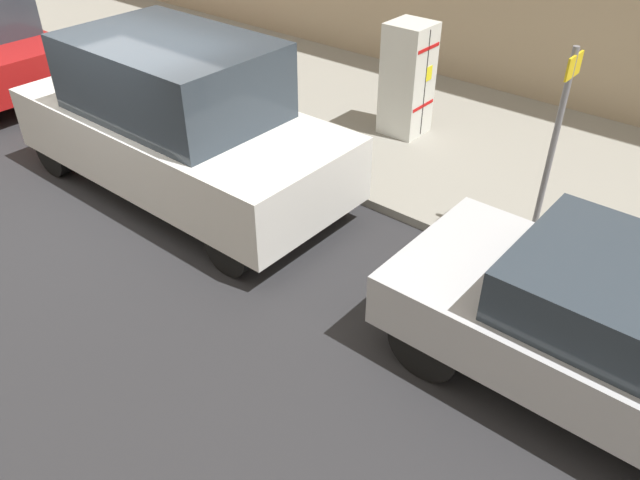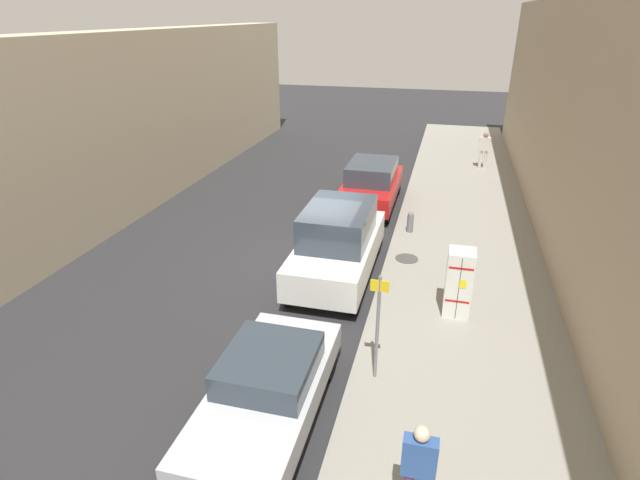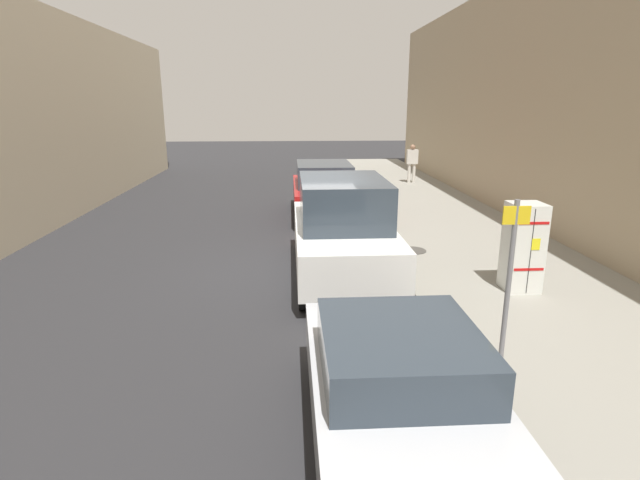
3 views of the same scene
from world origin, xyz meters
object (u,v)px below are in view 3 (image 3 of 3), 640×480
Objects in this scene: fire_hydrant at (391,217)px; pedestrian_walking_far at (412,161)px; discarded_refrigerator at (523,247)px; parked_sedan_silver at (402,396)px; parked_suv_red at (324,189)px; parked_van_white at (343,229)px; street_sign_post at (509,276)px.

fire_hydrant is 0.42× the size of pedestrian_walking_far.
discarded_refrigerator is 0.40× the size of parked_sedan_silver.
discarded_refrigerator reaches higher than fire_hydrant.
parked_suv_red is (1.78, -2.56, 0.42)m from fire_hydrant.
discarded_refrigerator is 0.36× the size of parked_van_white.
parked_van_white is at bearing -78.33° from pedestrian_walking_far.
pedestrian_walking_far reaches higher than fire_hydrant.
parked_suv_red reaches higher than fire_hydrant.
pedestrian_walking_far is (-1.11, -13.62, 0.15)m from discarded_refrigerator.
parked_van_white is 1.11× the size of parked_sedan_silver.
discarded_refrigerator is at bearing -126.71° from parked_sedan_silver.
pedestrian_walking_far is (-2.70, -16.53, -0.32)m from street_sign_post.
parked_suv_red is (3.36, -7.44, -0.07)m from discarded_refrigerator.
parked_van_white is (1.77, -4.31, -0.40)m from street_sign_post.
street_sign_post reaches higher than pedestrian_walking_far.
parked_van_white is at bearing 62.96° from fire_hydrant.
fire_hydrant is at bearing -90.07° from street_sign_post.
parked_van_white is at bearing 90.00° from parked_suv_red.
fire_hydrant is (-0.01, -7.79, -0.96)m from street_sign_post.
parked_sedan_silver is at bearing 53.29° from discarded_refrigerator.
fire_hydrant is 3.15m from parked_suv_red.
street_sign_post is at bearing -67.53° from pedestrian_walking_far.
pedestrian_walking_far is 0.36× the size of parked_van_white.
parked_suv_red is at bearing -94.13° from pedestrian_walking_far.
fire_hydrant is (1.58, -4.88, -0.49)m from discarded_refrigerator.
parked_sedan_silver is (3.36, 4.50, -0.24)m from discarded_refrigerator.
street_sign_post is 16.75m from pedestrian_walking_far.
parked_sedan_silver is at bearing 90.00° from parked_van_white.
pedestrian_walking_far reaches higher than parked_sedan_silver.
street_sign_post is 7.85m from fire_hydrant.
discarded_refrigerator is 0.38× the size of parked_suv_red.
parked_suv_red is at bearing -65.71° from discarded_refrigerator.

